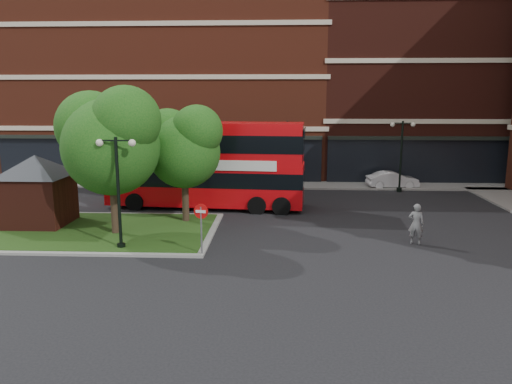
{
  "coord_description": "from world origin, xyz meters",
  "views": [
    {
      "loc": [
        1.45,
        -20.71,
        6.73
      ],
      "look_at": [
        0.32,
        3.66,
        2.0
      ],
      "focal_mm": 35.0,
      "sensor_mm": 36.0,
      "label": 1
    }
  ],
  "objects_px": {
    "car_white": "(392,180)",
    "woman": "(416,224)",
    "car_silver": "(241,178)",
    "bus": "(205,159)"
  },
  "relations": [
    {
      "from": "bus",
      "to": "woman",
      "type": "xyz_separation_m",
      "value": [
        10.76,
        -7.18,
        -2.02
      ]
    },
    {
      "from": "bus",
      "to": "car_silver",
      "type": "xyz_separation_m",
      "value": [
        1.64,
        7.06,
        -2.29
      ]
    },
    {
      "from": "car_white",
      "to": "car_silver",
      "type": "bearing_deg",
      "value": 83.95
    },
    {
      "from": "woman",
      "to": "car_silver",
      "type": "xyz_separation_m",
      "value": [
        -9.12,
        14.25,
        -0.27
      ]
    },
    {
      "from": "bus",
      "to": "car_white",
      "type": "relative_size",
      "value": 3.21
    },
    {
      "from": "car_silver",
      "to": "bus",
      "type": "bearing_deg",
      "value": 166.59
    },
    {
      "from": "woman",
      "to": "car_white",
      "type": "height_order",
      "value": "woman"
    },
    {
      "from": "woman",
      "to": "car_white",
      "type": "relative_size",
      "value": 0.51
    },
    {
      "from": "car_white",
      "to": "woman",
      "type": "bearing_deg",
      "value": 165.69
    },
    {
      "from": "bus",
      "to": "car_white",
      "type": "height_order",
      "value": "bus"
    }
  ]
}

